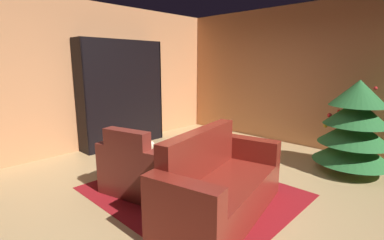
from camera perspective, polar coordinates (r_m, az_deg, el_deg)
ground_plane at (r=3.96m, az=2.63°, el=-13.42°), size 6.86×6.86×0.00m
wall_back at (r=6.08m, az=21.22°, el=8.24°), size 5.72×0.06×2.80m
wall_left at (r=5.85m, az=-18.77°, el=8.30°), size 0.06×5.84×2.80m
area_rug at (r=3.83m, az=0.14°, el=-14.32°), size 2.51×2.11×0.01m
bookshelf_unit at (r=5.91m, az=-13.06°, el=4.98°), size 0.39×1.76×2.11m
armchair_red at (r=3.79m, az=-10.23°, el=-9.59°), size 1.08×0.94×0.88m
couch_red at (r=3.21m, az=5.51°, el=-13.42°), size 1.11×1.91×0.94m
coffee_table at (r=3.75m, az=-1.70°, el=-8.37°), size 0.64×0.64×0.44m
book_stack_on_table at (r=3.74m, az=-1.27°, el=-7.12°), size 0.20×0.16×0.07m
bottle_on_table at (r=3.54m, az=-1.76°, el=-7.00°), size 0.06×0.06×0.27m
decorated_tree at (r=4.90m, az=30.21°, el=-1.23°), size 1.12×1.12×1.43m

